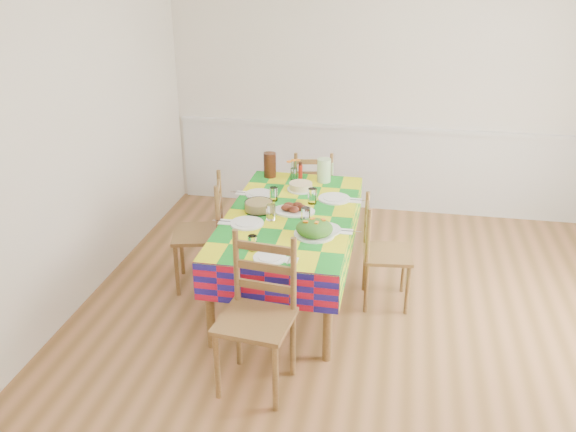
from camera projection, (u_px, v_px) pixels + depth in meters
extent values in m
cube|color=brown|center=(364.00, 343.00, 4.42)|extent=(4.50, 5.00, 0.04)
cube|color=silver|center=(389.00, 84.00, 6.13)|extent=(4.50, 0.04, 2.70)
cube|color=silver|center=(48.00, 144.00, 4.25)|extent=(0.04, 5.00, 2.70)
cube|color=white|center=(386.00, 129.00, 6.26)|extent=(4.41, 0.06, 0.04)
cube|color=white|center=(383.00, 169.00, 6.46)|extent=(4.41, 0.03, 0.90)
cylinder|color=brown|center=(210.00, 306.00, 4.22)|extent=(0.07, 0.07, 0.66)
cylinder|color=brown|center=(328.00, 319.00, 4.08)|extent=(0.07, 0.07, 0.66)
cylinder|color=brown|center=(263.00, 212.00, 5.72)|extent=(0.07, 0.07, 0.66)
cylinder|color=brown|center=(351.00, 219.00, 5.58)|extent=(0.07, 0.07, 0.66)
cube|color=brown|center=(290.00, 217.00, 4.76)|extent=(0.94, 1.78, 0.04)
cube|color=#B90F28|center=(290.00, 214.00, 4.75)|extent=(0.97, 1.82, 0.01)
cube|color=#B90F28|center=(231.00, 226.00, 4.89)|extent=(0.01, 1.82, 0.28)
cube|color=#B90F28|center=(352.00, 235.00, 4.73)|extent=(0.01, 1.82, 0.28)
cube|color=#B90F28|center=(265.00, 289.00, 3.99)|extent=(0.97, 0.01, 0.28)
cube|color=#B90F28|center=(308.00, 189.00, 5.62)|extent=(0.97, 0.01, 0.28)
cylinder|color=white|center=(270.00, 258.00, 4.06)|extent=(0.22, 0.22, 0.01)
cylinder|color=white|center=(270.00, 257.00, 4.05)|extent=(0.16, 0.16, 0.00)
cylinder|color=white|center=(253.00, 243.00, 4.15)|extent=(0.06, 0.06, 0.11)
cube|color=white|center=(292.00, 260.00, 4.03)|extent=(0.08, 0.08, 0.00)
cube|color=silver|center=(289.00, 259.00, 4.03)|extent=(0.01, 0.14, 0.00)
cube|color=silver|center=(294.00, 260.00, 4.03)|extent=(0.01, 0.17, 0.00)
cylinder|color=white|center=(247.00, 223.00, 4.56)|extent=(0.25, 0.25, 0.01)
cylinder|color=white|center=(247.00, 222.00, 4.56)|extent=(0.18, 0.18, 0.01)
cylinder|color=white|center=(271.00, 212.00, 4.61)|extent=(0.07, 0.07, 0.12)
cube|color=white|center=(225.00, 222.00, 4.59)|extent=(0.09, 0.09, 0.01)
cube|color=silver|center=(223.00, 221.00, 4.59)|extent=(0.16, 0.01, 0.00)
cube|color=silver|center=(228.00, 222.00, 4.59)|extent=(0.19, 0.01, 0.00)
cylinder|color=white|center=(259.00, 194.00, 5.10)|extent=(0.23, 0.23, 0.01)
cylinder|color=white|center=(259.00, 193.00, 5.10)|extent=(0.16, 0.16, 0.01)
cylinder|color=white|center=(274.00, 194.00, 4.97)|extent=(0.07, 0.07, 0.11)
cube|color=white|center=(241.00, 193.00, 5.13)|extent=(0.09, 0.09, 0.01)
cube|color=silver|center=(239.00, 192.00, 5.13)|extent=(0.15, 0.01, 0.00)
cube|color=silver|center=(243.00, 193.00, 5.13)|extent=(0.17, 0.01, 0.00)
cylinder|color=white|center=(324.00, 229.00, 4.46)|extent=(0.25, 0.25, 0.01)
cylinder|color=white|center=(324.00, 228.00, 4.46)|extent=(0.17, 0.17, 0.01)
cylinder|color=white|center=(306.00, 215.00, 4.57)|extent=(0.07, 0.07, 0.12)
cube|color=white|center=(347.00, 232.00, 4.44)|extent=(0.09, 0.09, 0.01)
cube|color=silver|center=(344.00, 231.00, 4.44)|extent=(0.16, 0.01, 0.00)
cube|color=silver|center=(349.00, 231.00, 4.43)|extent=(0.18, 0.01, 0.00)
cylinder|color=white|center=(334.00, 199.00, 5.01)|extent=(0.26, 0.26, 0.01)
cylinder|color=white|center=(334.00, 197.00, 5.00)|extent=(0.19, 0.19, 0.01)
cylinder|color=white|center=(312.00, 196.00, 4.91)|extent=(0.07, 0.07, 0.13)
cube|color=white|center=(356.00, 201.00, 4.98)|extent=(0.10, 0.10, 0.01)
cube|color=silver|center=(353.00, 200.00, 4.98)|extent=(0.17, 0.01, 0.00)
cube|color=silver|center=(358.00, 200.00, 4.97)|extent=(0.19, 0.01, 0.00)
ellipsoid|color=white|center=(294.00, 211.00, 4.77)|extent=(0.34, 0.24, 0.02)
ellipsoid|color=black|center=(301.00, 208.00, 4.74)|extent=(0.09, 0.08, 0.05)
ellipsoid|color=black|center=(297.00, 205.00, 4.79)|extent=(0.09, 0.08, 0.05)
ellipsoid|color=black|center=(289.00, 205.00, 4.79)|extent=(0.09, 0.08, 0.05)
ellipsoid|color=black|center=(287.00, 208.00, 4.75)|extent=(0.09, 0.08, 0.05)
ellipsoid|color=black|center=(293.00, 209.00, 4.71)|extent=(0.09, 0.08, 0.05)
cylinder|color=white|center=(314.00, 234.00, 4.39)|extent=(0.30, 0.30, 0.01)
ellipsoid|color=#174010|center=(314.00, 228.00, 4.37)|extent=(0.27, 0.27, 0.12)
cube|color=orange|center=(306.00, 222.00, 4.33)|extent=(0.03, 0.02, 0.01)
cube|color=orange|center=(312.00, 219.00, 4.37)|extent=(0.04, 0.04, 0.01)
cube|color=orange|center=(317.00, 223.00, 4.31)|extent=(0.03, 0.04, 0.01)
cube|color=orange|center=(323.00, 220.00, 4.36)|extent=(0.04, 0.04, 0.01)
cylinder|color=white|center=(259.00, 206.00, 4.77)|extent=(0.22, 0.22, 0.08)
cylinder|color=#EED57E|center=(259.00, 206.00, 4.77)|extent=(0.20, 0.20, 0.07)
cylinder|color=white|center=(301.00, 189.00, 5.20)|extent=(0.23, 0.23, 0.01)
cylinder|color=beige|center=(301.00, 186.00, 5.19)|extent=(0.20, 0.20, 0.05)
cube|color=black|center=(302.00, 220.00, 4.63)|extent=(0.10, 0.25, 0.01)
cube|color=black|center=(308.00, 219.00, 4.63)|extent=(0.05, 0.26, 0.01)
cylinder|color=white|center=(294.00, 174.00, 5.42)|extent=(0.06, 0.06, 0.10)
cylinder|color=#246521|center=(292.00, 169.00, 5.40)|extent=(0.01, 0.01, 0.15)
ellipsoid|color=orange|center=(289.00, 162.00, 5.38)|extent=(0.05, 0.05, 0.02)
cylinder|color=#246521|center=(295.00, 169.00, 5.41)|extent=(0.01, 0.01, 0.15)
ellipsoid|color=orange|center=(298.00, 160.00, 5.38)|extent=(0.05, 0.05, 0.02)
cylinder|color=#246521|center=(294.00, 170.00, 5.39)|extent=(0.01, 0.01, 0.15)
ellipsoid|color=orange|center=(293.00, 160.00, 5.33)|extent=(0.05, 0.05, 0.02)
cylinder|color=red|center=(300.00, 170.00, 5.43)|extent=(0.04, 0.04, 0.16)
cylinder|color=#B2D999|center=(324.00, 170.00, 5.35)|extent=(0.12, 0.12, 0.21)
cylinder|color=#32170B|center=(270.00, 165.00, 5.46)|extent=(0.11, 0.11, 0.22)
cube|color=white|center=(263.00, 266.00, 3.95)|extent=(0.07, 0.02, 0.02)
cylinder|color=brown|center=(217.00, 366.00, 3.77)|extent=(0.04, 0.04, 0.48)
cylinder|color=brown|center=(275.00, 378.00, 3.66)|extent=(0.04, 0.04, 0.48)
cylinder|color=brown|center=(238.00, 334.00, 4.08)|extent=(0.04, 0.04, 0.48)
cylinder|color=brown|center=(293.00, 344.00, 3.98)|extent=(0.04, 0.04, 0.48)
cube|color=brown|center=(255.00, 321.00, 3.77)|extent=(0.49, 0.47, 0.03)
cylinder|color=brown|center=(236.00, 267.00, 3.89)|extent=(0.04, 0.04, 0.53)
cylinder|color=brown|center=(293.00, 276.00, 3.78)|extent=(0.04, 0.04, 0.53)
cube|color=brown|center=(265.00, 286.00, 3.88)|extent=(0.38, 0.07, 0.05)
cube|color=brown|center=(265.00, 267.00, 3.82)|extent=(0.38, 0.07, 0.05)
cube|color=brown|center=(264.00, 248.00, 3.76)|extent=(0.38, 0.07, 0.05)
cylinder|color=brown|center=(328.00, 206.00, 6.16)|extent=(0.03, 0.03, 0.41)
cylinder|color=brown|center=(296.00, 206.00, 6.17)|extent=(0.03, 0.03, 0.41)
cylinder|color=brown|center=(330.00, 219.00, 5.88)|extent=(0.03, 0.03, 0.41)
cylinder|color=brown|center=(295.00, 219.00, 5.88)|extent=(0.03, 0.03, 0.41)
cube|color=brown|center=(313.00, 192.00, 5.93)|extent=(0.44, 0.43, 0.03)
cylinder|color=brown|center=(331.00, 177.00, 5.69)|extent=(0.03, 0.03, 0.46)
cylinder|color=brown|center=(296.00, 177.00, 5.69)|extent=(0.03, 0.03, 0.46)
cube|color=brown|center=(313.00, 186.00, 5.73)|extent=(0.33, 0.08, 0.05)
cube|color=brown|center=(313.00, 174.00, 5.68)|extent=(0.33, 0.08, 0.05)
cube|color=brown|center=(314.00, 162.00, 5.63)|extent=(0.33, 0.08, 0.05)
cylinder|color=brown|center=(182.00, 250.00, 5.23)|extent=(0.04, 0.04, 0.45)
cylinder|color=brown|center=(177.00, 271.00, 4.91)|extent=(0.04, 0.04, 0.45)
cylinder|color=brown|center=(221.00, 249.00, 5.25)|extent=(0.04, 0.04, 0.45)
cylinder|color=brown|center=(219.00, 270.00, 4.92)|extent=(0.04, 0.04, 0.45)
cube|color=brown|center=(198.00, 234.00, 4.98)|extent=(0.49, 0.50, 0.03)
cylinder|color=brown|center=(220.00, 199.00, 5.06)|extent=(0.04, 0.04, 0.50)
cylinder|color=brown|center=(217.00, 216.00, 4.73)|extent=(0.04, 0.04, 0.50)
cube|color=brown|center=(219.00, 218.00, 4.93)|extent=(0.10, 0.35, 0.05)
cube|color=brown|center=(219.00, 204.00, 4.88)|extent=(0.10, 0.35, 0.05)
cube|color=brown|center=(218.00, 189.00, 4.83)|extent=(0.10, 0.35, 0.05)
cylinder|color=brown|center=(407.00, 290.00, 4.66)|extent=(0.03, 0.03, 0.41)
cylinder|color=brown|center=(404.00, 269.00, 4.96)|extent=(0.03, 0.03, 0.41)
cylinder|color=brown|center=(366.00, 289.00, 4.68)|extent=(0.03, 0.03, 0.41)
cylinder|color=brown|center=(365.00, 268.00, 4.98)|extent=(0.03, 0.03, 0.41)
cube|color=brown|center=(387.00, 254.00, 4.73)|extent=(0.41, 0.42, 0.03)
cylinder|color=brown|center=(368.00, 237.00, 4.50)|extent=(0.03, 0.03, 0.46)
cylinder|color=brown|center=(367.00, 219.00, 4.81)|extent=(0.03, 0.03, 0.46)
cube|color=brown|center=(367.00, 239.00, 4.69)|extent=(0.05, 0.33, 0.05)
cube|color=brown|center=(367.00, 225.00, 4.64)|extent=(0.05, 0.33, 0.05)
cube|color=brown|center=(368.00, 210.00, 4.60)|extent=(0.05, 0.33, 0.05)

